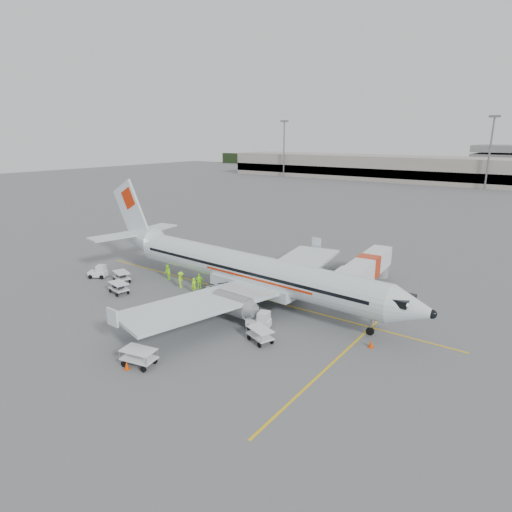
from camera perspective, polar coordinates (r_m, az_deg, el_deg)
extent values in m
plane|color=#56595B|center=(45.88, -1.47, -5.12)|extent=(360.00, 360.00, 0.00)
cube|color=yellow|center=(45.88, -1.47, -5.12)|extent=(44.00, 0.20, 0.01)
cube|color=yellow|center=(33.01, 9.83, -14.17)|extent=(0.20, 20.00, 0.01)
cone|color=#E13D01|center=(36.06, 15.10, -11.20)|extent=(0.41, 0.41, 0.67)
cone|color=#E13D01|center=(55.76, 1.25, -1.01)|extent=(0.33, 0.33, 0.54)
cone|color=#E13D01|center=(33.31, -16.87, -13.75)|extent=(0.39, 0.39, 0.63)
imported|color=#8EEB13|center=(46.52, -8.28, -3.89)|extent=(0.65, 0.47, 1.67)
imported|color=#8EEB13|center=(51.19, -11.73, -2.14)|extent=(1.11, 1.07, 1.81)
imported|color=#8EEB13|center=(48.28, -9.98, -3.12)|extent=(1.19, 1.38, 1.85)
imported|color=#8EEB13|center=(47.71, -7.56, -3.33)|extent=(1.05, 0.95, 1.71)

